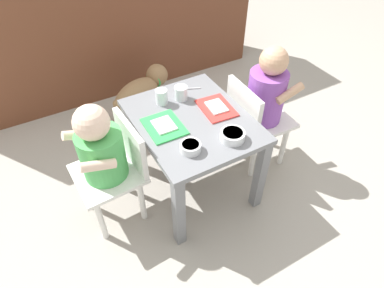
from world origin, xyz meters
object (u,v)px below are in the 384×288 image
at_px(food_tray_right, 216,108).
at_px(spoon_by_left_tray, 188,89).
at_px(seated_child_right, 264,97).
at_px(water_cup_left, 181,94).
at_px(cereal_bowl_right_side, 233,135).
at_px(food_tray_left, 164,126).
at_px(seated_child_left, 104,152).
at_px(dog, 141,92).
at_px(water_cup_right, 162,98).
at_px(cereal_bowl_left_side, 191,147).
at_px(dining_table, 192,132).

distance_m(food_tray_right, spoon_by_left_tray, 0.21).
height_order(seated_child_right, food_tray_right, seated_child_right).
bearing_deg(water_cup_left, cereal_bowl_right_side, -81.92).
bearing_deg(seated_child_right, food_tray_left, 178.55).
xyz_separation_m(food_tray_left, food_tray_right, (0.27, 0.00, 0.00)).
xyz_separation_m(seated_child_left, food_tray_right, (0.54, -0.01, 0.04)).
height_order(dog, water_cup_right, water_cup_right).
height_order(dog, water_cup_left, water_cup_left).
bearing_deg(cereal_bowl_left_side, food_tray_right, 37.38).
xyz_separation_m(seated_child_right, cereal_bowl_left_side, (-0.51, -0.17, 0.04)).
bearing_deg(seated_child_left, spoon_by_left_tray, 20.55).
bearing_deg(cereal_bowl_right_side, seated_child_right, 30.82).
height_order(seated_child_right, cereal_bowl_right_side, seated_child_right).
distance_m(food_tray_right, cereal_bowl_left_side, 0.30).
relative_size(dining_table, food_tray_right, 3.02).
bearing_deg(water_cup_left, spoon_by_left_tray, 37.82).
distance_m(seated_child_left, spoon_by_left_tray, 0.54).
bearing_deg(food_tray_right, seated_child_left, 178.51).
distance_m(food_tray_left, cereal_bowl_right_side, 0.30).
xyz_separation_m(dining_table, cereal_bowl_right_side, (0.08, -0.20, 0.10)).
bearing_deg(cereal_bowl_right_side, food_tray_right, 75.31).
relative_size(seated_child_left, spoon_by_left_tray, 6.77).
relative_size(seated_child_left, dog, 1.45).
distance_m(dining_table, food_tray_right, 0.16).
height_order(food_tray_right, water_cup_left, water_cup_left).
relative_size(dining_table, cereal_bowl_left_side, 7.01).
bearing_deg(water_cup_left, water_cup_right, 171.83).
relative_size(water_cup_right, spoon_by_left_tray, 0.75).
xyz_separation_m(dog, water_cup_left, (0.03, -0.49, 0.28)).
relative_size(dining_table, cereal_bowl_right_side, 5.78).
bearing_deg(cereal_bowl_left_side, water_cup_left, 68.08).
xyz_separation_m(seated_child_right, food_tray_right, (-0.27, 0.01, 0.02)).
bearing_deg(cereal_bowl_right_side, water_cup_left, 98.08).
distance_m(dog, water_cup_right, 0.56).
relative_size(seated_child_right, cereal_bowl_right_side, 6.68).
height_order(food_tray_left, water_cup_right, water_cup_right).
bearing_deg(cereal_bowl_right_side, water_cup_right, 111.49).
bearing_deg(food_tray_right, water_cup_right, 141.00).
relative_size(cereal_bowl_right_side, spoon_by_left_tray, 1.07).
bearing_deg(food_tray_left, dog, 78.00).
height_order(dining_table, food_tray_left, food_tray_left).
relative_size(seated_child_left, cereal_bowl_right_side, 6.33).
bearing_deg(seated_child_right, cereal_bowl_right_side, -149.18).
xyz_separation_m(food_tray_left, water_cup_left, (0.16, 0.15, 0.02)).
xyz_separation_m(food_tray_left, water_cup_right, (0.07, 0.16, 0.03)).
height_order(water_cup_right, cereal_bowl_right_side, water_cup_right).
bearing_deg(spoon_by_left_tray, water_cup_left, -142.18).
distance_m(dining_table, food_tray_left, 0.16).
height_order(food_tray_left, cereal_bowl_right_side, cereal_bowl_right_side).
bearing_deg(water_cup_right, food_tray_right, -39.00).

